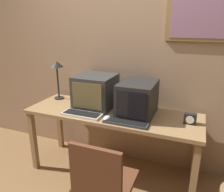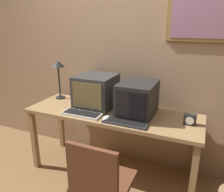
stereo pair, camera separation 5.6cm
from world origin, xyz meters
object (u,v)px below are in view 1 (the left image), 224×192
Objects in this scene: mouse_near_keyboard at (107,118)px; desk_lamp at (57,69)px; keyboard_side at (126,122)px; monitor_left at (96,91)px; monitor_right at (137,98)px; desk_clock at (190,119)px; keyboard_main at (82,114)px.

desk_lamp is at bearing 155.36° from mouse_near_keyboard.
mouse_near_keyboard is (-0.20, 0.00, 0.01)m from keyboard_side.
keyboard_side is at bearing -20.46° from desk_lamp.
monitor_left is 4.01× the size of mouse_near_keyboard.
monitor_right reaches higher than desk_clock.
monitor_left is at bearing 175.42° from monitor_right.
keyboard_side is 0.90× the size of desk_lamp.
mouse_near_keyboard is (0.26, -0.29, -0.16)m from monitor_left.
keyboard_main is at bearing -94.63° from monitor_left.
desk_lamp is (-1.03, 0.12, 0.20)m from monitor_right.
keyboard_main is 0.48m from keyboard_side.
desk_lamp is at bearing 173.56° from monitor_right.
mouse_near_keyboard is at bearing -48.56° from monitor_left.
keyboard_main is (-0.51, -0.24, -0.16)m from monitor_right.
keyboard_main is (-0.02, -0.28, -0.17)m from monitor_left.
keyboard_side is (0.48, -0.01, -0.00)m from keyboard_main.
desk_clock is at bearing 15.95° from mouse_near_keyboard.
mouse_near_keyboard is 0.95m from desk_lamp.
desk_lamp is (-1.55, 0.16, 0.32)m from desk_clock.
keyboard_main is 0.87× the size of desk_lamp.
keyboard_side is 0.20m from mouse_near_keyboard.
monitor_right is 0.59m from keyboard_main.
desk_clock is (0.75, 0.21, 0.03)m from mouse_near_keyboard.
desk_clock reaches higher than keyboard_main.
desk_lamp is (-0.80, 0.37, 0.35)m from mouse_near_keyboard.
desk_lamp is at bearing 171.93° from monitor_left.
keyboard_main is at bearing 178.55° from keyboard_side.
keyboard_side is at bearing -97.52° from monitor_right.
mouse_near_keyboard is (-0.23, -0.25, -0.15)m from monitor_right.
monitor_right is at bearing 47.76° from mouse_near_keyboard.
keyboard_side is at bearing -158.50° from desk_clock.
monitor_right is 1.08× the size of keyboard_side.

